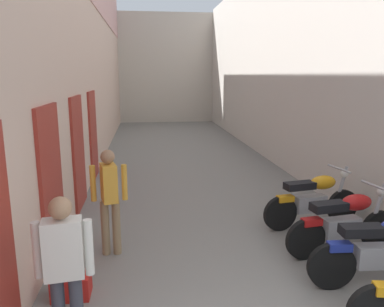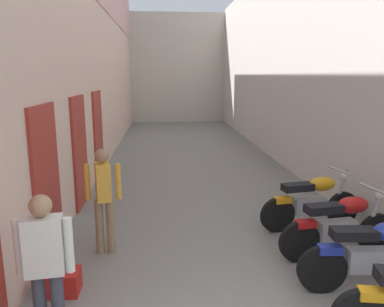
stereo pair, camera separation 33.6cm
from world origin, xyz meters
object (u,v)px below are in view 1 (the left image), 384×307
object	(u,v)px
motorcycle_fourth	(313,199)
pedestrian_mid_alley	(109,194)
pedestrian_by_doorway	(65,267)
motorcycle_second	(383,250)
motorcycle_third	(345,222)
plastic_crate	(71,285)

from	to	relation	value
motorcycle_fourth	pedestrian_mid_alley	world-z (taller)	pedestrian_mid_alley
pedestrian_by_doorway	motorcycle_second	bearing A→B (deg)	11.38
motorcycle_second	motorcycle_fourth	size ratio (longest dim) A/B	1.01
motorcycle_fourth	pedestrian_mid_alley	size ratio (longest dim) A/B	1.17
pedestrian_mid_alley	motorcycle_third	bearing A→B (deg)	-7.16
motorcycle_fourth	pedestrian_mid_alley	distance (m)	3.47
motorcycle_fourth	plastic_crate	world-z (taller)	motorcycle_fourth
pedestrian_by_doorway	plastic_crate	size ratio (longest dim) A/B	3.57
pedestrian_mid_alley	motorcycle_second	bearing A→B (deg)	-21.38
motorcycle_fourth	plastic_crate	bearing A→B (deg)	-156.18
motorcycle_third	pedestrian_mid_alley	size ratio (longest dim) A/B	1.17
motorcycle_fourth	plastic_crate	distance (m)	4.14
motorcycle_fourth	plastic_crate	xyz separation A→B (m)	(-3.77, -1.67, -0.36)
pedestrian_mid_alley	plastic_crate	distance (m)	1.36
motorcycle_third	pedestrian_mid_alley	world-z (taller)	pedestrian_mid_alley
motorcycle_fourth	motorcycle_third	bearing A→B (deg)	-90.00
motorcycle_fourth	pedestrian_mid_alley	xyz separation A→B (m)	(-3.39, -0.61, 0.42)
motorcycle_second	pedestrian_mid_alley	distance (m)	3.66
pedestrian_mid_alley	plastic_crate	world-z (taller)	pedestrian_mid_alley
motorcycle_second	motorcycle_fourth	world-z (taller)	same
motorcycle_second	pedestrian_by_doorway	size ratio (longest dim) A/B	1.18
motorcycle_third	plastic_crate	distance (m)	3.84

